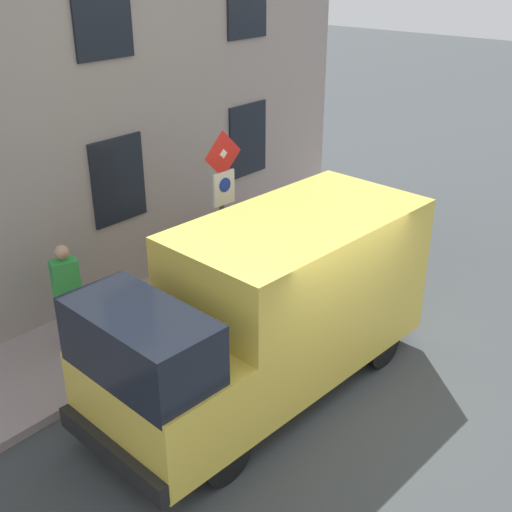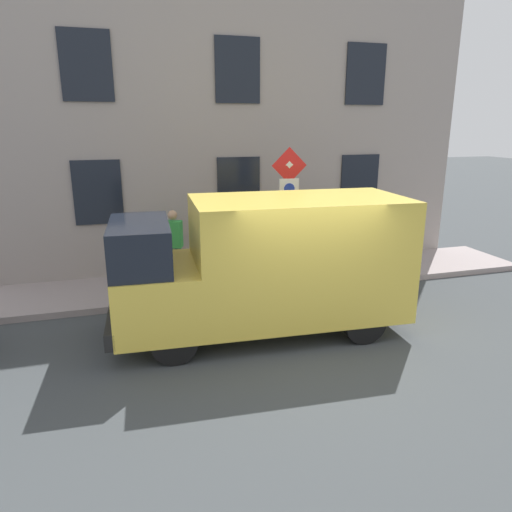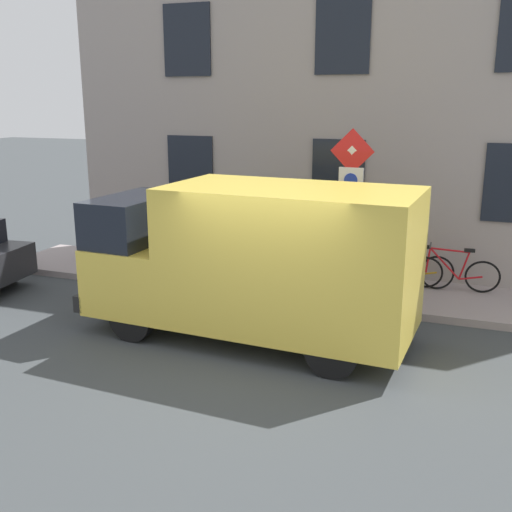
{
  "view_description": "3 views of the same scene",
  "coord_description": "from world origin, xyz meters",
  "px_view_note": "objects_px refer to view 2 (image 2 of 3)",
  "views": [
    {
      "loc": [
        -4.21,
        6.56,
        5.88
      ],
      "look_at": [
        1.78,
        -0.46,
        1.45
      ],
      "focal_mm": 45.5,
      "sensor_mm": 36.0,
      "label": 1
    },
    {
      "loc": [
        -7.04,
        2.95,
        3.77
      ],
      "look_at": [
        2.5,
        0.13,
        0.96
      ],
      "focal_mm": 32.89,
      "sensor_mm": 36.0,
      "label": 2
    },
    {
      "loc": [
        -7.97,
        -2.77,
        3.82
      ],
      "look_at": [
        1.76,
        0.81,
        1.09
      ],
      "focal_mm": 42.72,
      "sensor_mm": 36.0,
      "label": 3
    }
  ],
  "objects_px": {
    "bicycle_orange": "(304,252)",
    "pedestrian": "(174,244)",
    "delivery_van": "(267,263)",
    "sign_post_stacked": "(288,198)",
    "bicycle_red": "(333,250)"
  },
  "relations": [
    {
      "from": "sign_post_stacked",
      "to": "delivery_van",
      "type": "distance_m",
      "value": 2.37
    },
    {
      "from": "sign_post_stacked",
      "to": "pedestrian",
      "type": "xyz_separation_m",
      "value": [
        1.02,
        2.45,
        -1.11
      ]
    },
    {
      "from": "delivery_van",
      "to": "sign_post_stacked",
      "type": "bearing_deg",
      "value": -116.87
    },
    {
      "from": "bicycle_red",
      "to": "pedestrian",
      "type": "height_order",
      "value": "pedestrian"
    },
    {
      "from": "sign_post_stacked",
      "to": "bicycle_orange",
      "type": "distance_m",
      "value": 2.35
    },
    {
      "from": "delivery_van",
      "to": "bicycle_orange",
      "type": "distance_m",
      "value": 3.95
    },
    {
      "from": "bicycle_orange",
      "to": "pedestrian",
      "type": "height_order",
      "value": "pedestrian"
    },
    {
      "from": "delivery_van",
      "to": "pedestrian",
      "type": "bearing_deg",
      "value": -62.34
    },
    {
      "from": "bicycle_orange",
      "to": "delivery_van",
      "type": "bearing_deg",
      "value": 54.14
    },
    {
      "from": "delivery_van",
      "to": "bicycle_red",
      "type": "height_order",
      "value": "delivery_van"
    },
    {
      "from": "sign_post_stacked",
      "to": "bicycle_orange",
      "type": "xyz_separation_m",
      "value": [
        1.34,
        -0.96,
        -1.67
      ]
    },
    {
      "from": "bicycle_orange",
      "to": "pedestrian",
      "type": "xyz_separation_m",
      "value": [
        -0.31,
        3.41,
        0.56
      ]
    },
    {
      "from": "delivery_van",
      "to": "pedestrian",
      "type": "distance_m",
      "value": 3.24
    },
    {
      "from": "pedestrian",
      "to": "bicycle_red",
      "type": "bearing_deg",
      "value": 114.15
    },
    {
      "from": "bicycle_red",
      "to": "pedestrian",
      "type": "relative_size",
      "value": 1.0
    }
  ]
}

